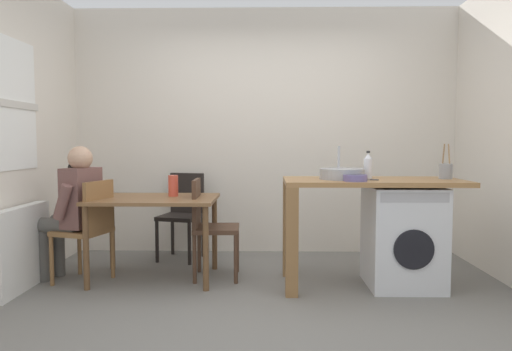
{
  "coord_description": "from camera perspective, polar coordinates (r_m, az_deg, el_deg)",
  "views": [
    {
      "loc": [
        0.02,
        -3.49,
        1.24
      ],
      "look_at": [
        -0.07,
        0.45,
        0.95
      ],
      "focal_mm": 32.67,
      "sensor_mm": 36.0,
      "label": 1
    }
  ],
  "objects": [
    {
      "name": "kitchen_counter",
      "position": [
        4.04,
        11.15,
        -2.69
      ],
      "size": [
        1.5,
        0.68,
        0.92
      ],
      "color": "#9E7042",
      "rests_on": "ground_plane"
    },
    {
      "name": "chair_opposite",
      "position": [
        4.26,
        -5.86,
        -5.73
      ],
      "size": [
        0.41,
        0.41,
        0.9
      ],
      "rotation": [
        0.0,
        0.0,
        -1.54
      ],
      "color": "#4C3323",
      "rests_on": "ground_plane"
    },
    {
      "name": "bottle_tall_green",
      "position": [
        4.12,
        13.55,
        1.13
      ],
      "size": [
        0.07,
        0.07,
        0.24
      ],
      "color": "silver",
      "rests_on": "kitchen_counter"
    },
    {
      "name": "wall_back",
      "position": [
        5.24,
        1.04,
        5.39
      ],
      "size": [
        4.6,
        0.1,
        2.7
      ],
      "primitive_type": "cube",
      "color": "silver",
      "rests_on": "ground_plane"
    },
    {
      "name": "vase",
      "position": [
        4.32,
        -10.1,
        -1.24
      ],
      "size": [
        0.09,
        0.09,
        0.19
      ],
      "primitive_type": "cylinder",
      "color": "#D84C38",
      "rests_on": "dining_table"
    },
    {
      "name": "washing_machine",
      "position": [
        4.2,
        17.52,
        -7.12
      ],
      "size": [
        0.6,
        0.61,
        0.86
      ],
      "color": "silver",
      "rests_on": "ground_plane"
    },
    {
      "name": "seated_person",
      "position": [
        4.42,
        -21.46,
        -3.49
      ],
      "size": [
        0.55,
        0.54,
        1.2
      ],
      "rotation": [
        0.0,
        0.0,
        1.28
      ],
      "color": "#595651",
      "rests_on": "ground_plane"
    },
    {
      "name": "scissors",
      "position": [
        3.96,
        13.73,
        -0.5
      ],
      "size": [
        0.15,
        0.06,
        0.01
      ],
      "color": "#B2B2B7",
      "rests_on": "kitchen_counter"
    },
    {
      "name": "chair_person_seat",
      "position": [
        4.34,
        -19.75,
        -5.76
      ],
      "size": [
        0.5,
        0.5,
        0.9
      ],
      "rotation": [
        0.0,
        0.0,
        1.28
      ],
      "color": "olive",
      "rests_on": "ground_plane"
    },
    {
      "name": "radiator",
      "position": [
        4.39,
        -26.73,
        -7.95
      ],
      "size": [
        0.1,
        0.8,
        0.7
      ],
      "primitive_type": "cube",
      "color": "white",
      "rests_on": "ground_plane"
    },
    {
      "name": "ground_plane",
      "position": [
        3.7,
        0.92,
        -15.38
      ],
      "size": [
        5.46,
        5.46,
        0.0
      ],
      "primitive_type": "plane",
      "color": "slate"
    },
    {
      "name": "utensil_crock",
      "position": [
        4.3,
        22.2,
        0.54
      ],
      "size": [
        0.11,
        0.11,
        0.3
      ],
      "color": "gray",
      "rests_on": "kitchen_counter"
    },
    {
      "name": "dining_table",
      "position": [
        4.27,
        -12.31,
        -3.93
      ],
      "size": [
        1.1,
        0.76,
        0.74
      ],
      "color": "brown",
      "rests_on": "ground_plane"
    },
    {
      "name": "mixing_bowl",
      "position": [
        3.83,
        12.06,
        -0.24
      ],
      "size": [
        0.19,
        0.19,
        0.05
      ],
      "color": "slate",
      "rests_on": "kitchen_counter"
    },
    {
      "name": "sink_basin",
      "position": [
        4.01,
        10.47,
        0.2
      ],
      "size": [
        0.38,
        0.38,
        0.09
      ],
      "primitive_type": "cylinder",
      "color": "#9EA0A5",
      "rests_on": "kitchen_counter"
    },
    {
      "name": "tap",
      "position": [
        4.19,
        10.09,
        1.66
      ],
      "size": [
        0.02,
        0.02,
        0.28
      ],
      "primitive_type": "cylinder",
      "color": "#B2B2B7",
      "rests_on": "kitchen_counter"
    },
    {
      "name": "chair_spare_by_wall",
      "position": [
        5.02,
        -8.9,
        -4.26
      ],
      "size": [
        0.49,
        0.49,
        0.9
      ],
      "rotation": [
        0.0,
        0.0,
        2.89
      ],
      "color": "black",
      "rests_on": "ground_plane"
    }
  ]
}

